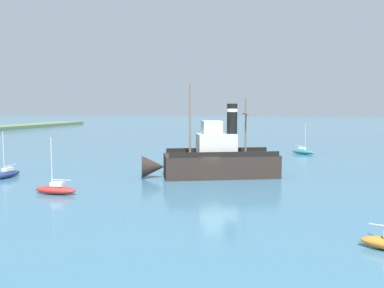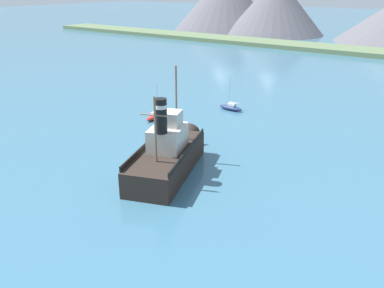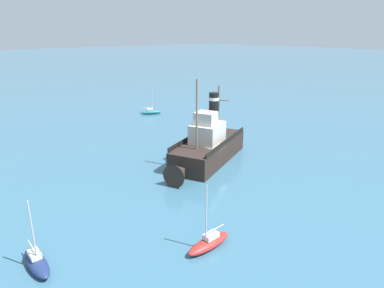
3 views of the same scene
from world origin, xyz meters
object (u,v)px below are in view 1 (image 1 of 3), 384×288
at_px(sailboat_navy, 7,174).
at_px(sailboat_red, 56,189).
at_px(old_tugboat, 215,160).
at_px(sailboat_teal, 303,151).

height_order(sailboat_navy, sailboat_red, same).
bearing_deg(sailboat_red, sailboat_navy, 57.79).
relative_size(sailboat_navy, sailboat_red, 1.00).
xyz_separation_m(sailboat_navy, sailboat_red, (-6.04, -9.58, 0.00)).
height_order(old_tugboat, sailboat_teal, old_tugboat).
height_order(sailboat_teal, sailboat_navy, same).
bearing_deg(sailboat_red, sailboat_teal, -30.91).
xyz_separation_m(sailboat_teal, sailboat_red, (-35.95, 21.52, 0.00)).
distance_m(old_tugboat, sailboat_teal, 26.09).
bearing_deg(old_tugboat, sailboat_red, 135.31).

